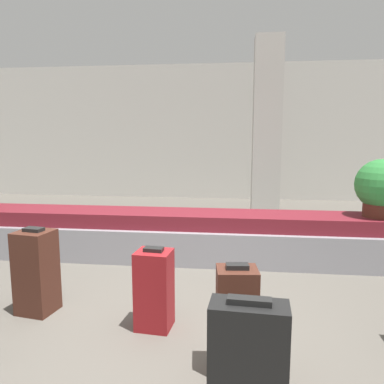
{
  "coord_description": "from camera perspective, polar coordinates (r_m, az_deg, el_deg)",
  "views": [
    {
      "loc": [
        0.54,
        -2.8,
        1.51
      ],
      "look_at": [
        0.0,
        1.68,
        0.83
      ],
      "focal_mm": 35.0,
      "sensor_mm": 36.0,
      "label": 1
    }
  ],
  "objects": [
    {
      "name": "suitcase_5",
      "position": [
        2.52,
        6.77,
        -18.9
      ],
      "size": [
        0.28,
        0.24,
        0.73
      ],
      "rotation": [
        0.0,
        0.0,
        0.11
      ],
      "color": "#472319",
      "rests_on": "ground_plane"
    },
    {
      "name": "suitcase_0",
      "position": [
        2.01,
        8.48,
        -26.0
      ],
      "size": [
        0.38,
        0.2,
        0.77
      ],
      "rotation": [
        0.0,
        0.0,
        -0.06
      ],
      "color": "black",
      "rests_on": "ground_plane"
    },
    {
      "name": "suitcase_6",
      "position": [
        3.05,
        -5.78,
        -14.54
      ],
      "size": [
        0.29,
        0.27,
        0.66
      ],
      "rotation": [
        0.0,
        0.0,
        -0.09
      ],
      "color": "maroon",
      "rests_on": "ground_plane"
    },
    {
      "name": "back_wall",
      "position": [
        9.13,
        3.5,
        9.08
      ],
      "size": [
        18.0,
        0.06,
        3.2
      ],
      "color": "beige",
      "rests_on": "ground_plane"
    },
    {
      "name": "ground_plane",
      "position": [
        3.22,
        -3.76,
        -19.45
      ],
      "size": [
        18.0,
        18.0,
        0.0
      ],
      "primitive_type": "plane",
      "color": "#59544C"
    },
    {
      "name": "pillar",
      "position": [
        6.82,
        11.3,
        9.12
      ],
      "size": [
        0.48,
        0.48,
        3.2
      ],
      "color": "beige",
      "rests_on": "ground_plane"
    },
    {
      "name": "suitcase_2",
      "position": [
        3.54,
        -22.65,
        -11.12
      ],
      "size": [
        0.33,
        0.31,
        0.75
      ],
      "rotation": [
        0.0,
        0.0,
        -0.16
      ],
      "color": "#472319",
      "rests_on": "ground_plane"
    },
    {
      "name": "carousel",
      "position": [
        4.67,
        0.0,
        -6.79
      ],
      "size": [
        8.65,
        0.75,
        0.58
      ],
      "color": "gray",
      "rests_on": "ground_plane"
    },
    {
      "name": "potted_plant_1",
      "position": [
        4.8,
        26.89,
        0.62
      ],
      "size": [
        0.58,
        0.58,
        0.67
      ],
      "color": "#4C2319",
      "rests_on": "carousel"
    }
  ]
}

